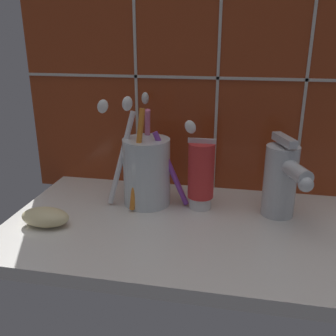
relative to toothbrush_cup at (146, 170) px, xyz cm
name	(u,v)px	position (x,y,z in cm)	size (l,w,h in cm)	color
sink_counter	(195,230)	(9.26, -6.19, -7.14)	(58.88, 31.81, 2.00)	silver
tile_wall_backsplash	(211,34)	(9.27, 9.96, 21.53)	(68.88, 1.72, 59.32)	#933819
toothbrush_cup	(146,170)	(0.00, 0.00, 0.00)	(16.17, 13.31, 19.14)	silver
toothpaste_tube	(202,175)	(9.46, -0.01, -0.23)	(4.53, 4.32, 12.08)	white
sink_faucet	(282,179)	(22.04, -0.65, 0.21)	(6.33, 11.14, 13.10)	silver
soap_bar	(45,217)	(-13.24, -10.92, -4.74)	(7.54, 4.34, 2.80)	beige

